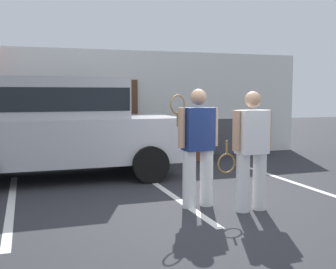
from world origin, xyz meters
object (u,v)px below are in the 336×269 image
Objects in this scene: parked_suv at (58,123)px; tennis_player_woman at (252,150)px; tennis_player_man at (198,146)px; potted_plant_by_porch at (202,142)px.

parked_suv is 4.18m from tennis_player_woman.
potted_plant_by_porch is (1.87, 4.13, -0.45)m from tennis_player_man.
tennis_player_man is (1.85, -2.88, -0.20)m from parked_suv.
tennis_player_man is 0.81m from tennis_player_woman.
tennis_player_woman is at bearing 140.14° from tennis_player_man.
tennis_player_woman is 2.00× the size of potted_plant_by_porch.
tennis_player_woman is (0.66, -0.46, -0.03)m from tennis_player_man.
tennis_player_man is 2.05× the size of potted_plant_by_porch.
tennis_player_man reaches higher than tennis_player_woman.
tennis_player_woman is at bearing -104.79° from potted_plant_by_porch.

